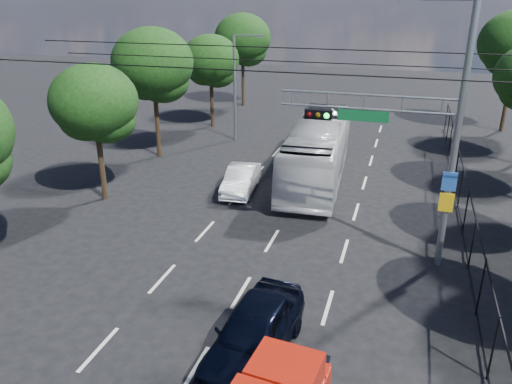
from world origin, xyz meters
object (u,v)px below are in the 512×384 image
at_px(navy_hatchback, 254,332).
at_px(white_bus, 318,150).
at_px(white_van, 241,179).
at_px(signal_mast, 420,127).

height_order(navy_hatchback, white_bus, white_bus).
bearing_deg(navy_hatchback, white_bus, 98.25).
relative_size(white_bus, white_van, 2.90).
height_order(white_bus, white_van, white_bus).
distance_m(signal_mast, white_van, 10.65).
distance_m(signal_mast, navy_hatchback, 9.09).
bearing_deg(navy_hatchback, white_van, 114.75).
distance_m(navy_hatchback, white_van, 12.58).
bearing_deg(signal_mast, white_van, 149.49).
relative_size(navy_hatchback, white_van, 1.17).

